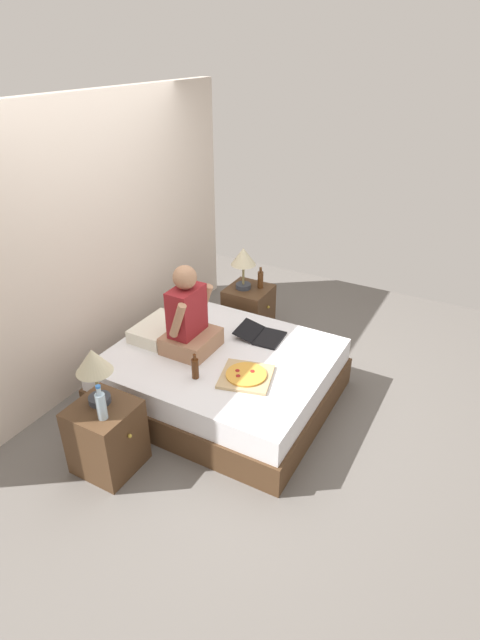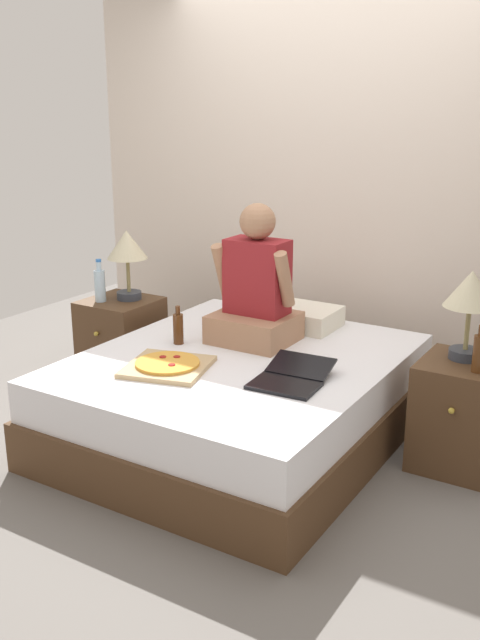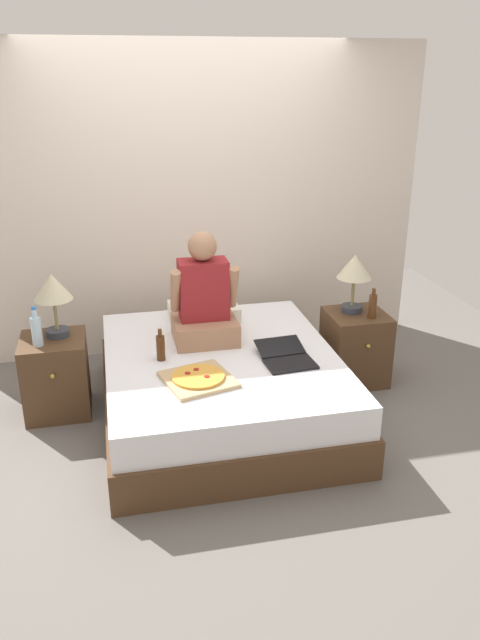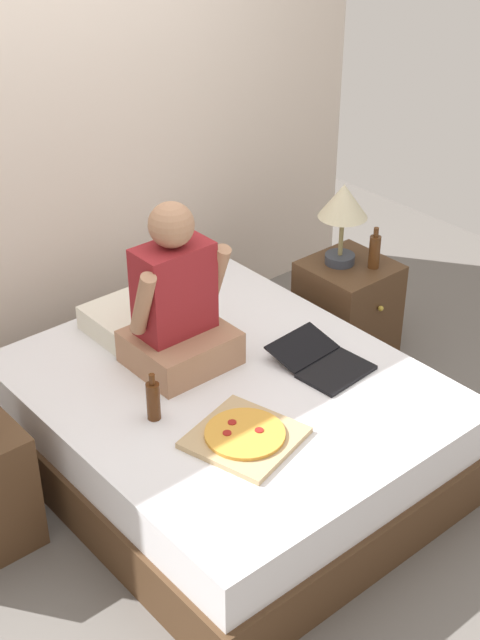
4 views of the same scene
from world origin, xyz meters
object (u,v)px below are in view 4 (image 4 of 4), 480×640
object	(u,v)px
lamp_on_right_nightstand	(343,207)
person_seated	(177,307)
laptop	(325,363)
beer_bottle	(375,251)
nightstand_right	(347,310)
pizza_box	(245,436)
beer_bottle_on_bed	(153,400)
bed	(229,425)

from	to	relation	value
lamp_on_right_nightstand	person_seated	world-z (taller)	person_seated
lamp_on_right_nightstand	laptop	distance (m)	0.97
beer_bottle	person_seated	distance (m)	1.26
nightstand_right	person_seated	xyz separation A→B (m)	(-1.18, -0.05, 0.49)
beer_bottle	pizza_box	distance (m)	1.52
beer_bottle	nightstand_right	bearing A→B (deg)	125.01
nightstand_right	laptop	xyz separation A→B (m)	(-0.71, -0.52, 0.22)
beer_bottle	beer_bottle_on_bed	distance (m)	1.61
lamp_on_right_nightstand	beer_bottle	distance (m)	0.29
beer_bottle	person_seated	xyz separation A→B (m)	(-1.25, 0.05, 0.11)
pizza_box	lamp_on_right_nightstand	bearing A→B (deg)	29.49
nightstand_right	beer_bottle	bearing A→B (deg)	-54.99
nightstand_right	pizza_box	size ratio (longest dim) A/B	1.14
bed	laptop	world-z (taller)	laptop
beer_bottle	bed	bearing A→B (deg)	-169.15
person_seated	pizza_box	bearing A→B (deg)	-102.98
bed	person_seated	world-z (taller)	person_seated
beer_bottle	pizza_box	world-z (taller)	beer_bottle
pizza_box	nightstand_right	bearing A→B (deg)	27.25
person_seated	beer_bottle_on_bed	size ratio (longest dim) A/B	3.55
bed	pizza_box	xyz separation A→B (m)	(-0.21, -0.36, 0.26)
nightstand_right	lamp_on_right_nightstand	world-z (taller)	lamp_on_right_nightstand
laptop	person_seated	bearing A→B (deg)	134.87
pizza_box	bed	bearing A→B (deg)	59.41
bed	beer_bottle_on_bed	size ratio (longest dim) A/B	8.50
nightstand_right	lamp_on_right_nightstand	bearing A→B (deg)	120.93
lamp_on_right_nightstand	pizza_box	distance (m)	1.54
lamp_on_right_nightstand	person_seated	size ratio (longest dim) A/B	0.58
lamp_on_right_nightstand	person_seated	bearing A→B (deg)	-175.09
person_seated	laptop	bearing A→B (deg)	-45.13
person_seated	pizza_box	distance (m)	0.70
bed	pizza_box	bearing A→B (deg)	-120.59
lamp_on_right_nightstand	beer_bottle_on_bed	bearing A→B (deg)	-165.88
person_seated	beer_bottle_on_bed	world-z (taller)	person_seated
pizza_box	beer_bottle_on_bed	world-z (taller)	beer_bottle_on_bed
bed	person_seated	size ratio (longest dim) A/B	2.40
nightstand_right	pizza_box	world-z (taller)	nightstand_right
beer_bottle	lamp_on_right_nightstand	bearing A→B (deg)	123.69
beer_bottle	laptop	world-z (taller)	beer_bottle
beer_bottle	pizza_box	size ratio (longest dim) A/B	0.47
bed	lamp_on_right_nightstand	world-z (taller)	lamp_on_right_nightstand
nightstand_right	beer_bottle	distance (m)	0.39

